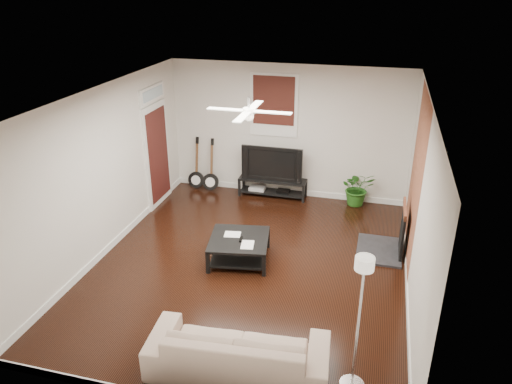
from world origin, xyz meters
TOP-DOWN VIEW (x-y plane):
  - room at (0.00, 0.00)m, footprint 5.01×6.01m
  - brick_accent at (2.49, 1.00)m, footprint 0.02×2.20m
  - fireplace at (2.20, 1.00)m, footprint 0.80×1.10m
  - window_back at (-0.30, 2.97)m, footprint 1.00×0.06m
  - door_left at (-2.46, 1.90)m, footprint 0.08×1.00m
  - tv_stand at (-0.26, 2.78)m, footprint 1.44×0.38m
  - tv at (-0.26, 2.80)m, footprint 1.29×0.17m
  - coffee_table at (-0.22, 0.13)m, footprint 1.10×1.10m
  - sofa at (0.49, -2.29)m, footprint 2.21×1.01m
  - floor_lamp at (1.84, -2.19)m, footprint 0.31×0.31m
  - potted_plant at (1.53, 2.82)m, footprint 0.80×0.74m
  - guitar_left at (-2.00, 2.75)m, footprint 0.37×0.26m
  - guitar_right at (-1.65, 2.72)m, footprint 0.39×0.30m
  - ceiling_fan at (0.00, 0.00)m, footprint 1.24×1.24m

SIDE VIEW (x-z plane):
  - coffee_table at x=-0.22m, z-range 0.00..0.40m
  - tv_stand at x=-0.26m, z-range 0.00..0.40m
  - sofa at x=0.49m, z-range 0.00..0.63m
  - potted_plant at x=1.53m, z-range 0.00..0.75m
  - fireplace at x=2.20m, z-range 0.00..0.92m
  - guitar_left at x=-2.00m, z-range 0.00..1.17m
  - guitar_right at x=-1.65m, z-range 0.00..1.17m
  - tv at x=-0.26m, z-range 0.40..1.15m
  - floor_lamp at x=1.84m, z-range 0.00..1.75m
  - door_left at x=-2.46m, z-range 0.00..2.50m
  - room at x=0.00m, z-range 0.00..2.80m
  - brick_accent at x=2.49m, z-range 0.00..2.80m
  - window_back at x=-0.30m, z-range 1.30..2.60m
  - ceiling_fan at x=0.00m, z-range 2.44..2.76m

